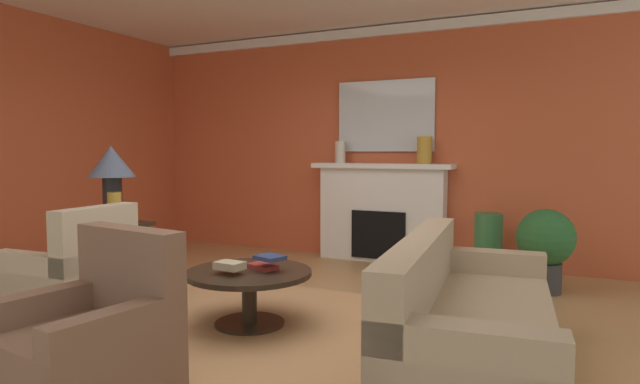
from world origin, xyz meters
The scene contains 21 objects.
ground_plane centered at (0.00, 0.00, 0.00)m, with size 8.78×8.78×0.00m, color tan.
wall_fireplace centered at (0.00, 2.91, 1.49)m, with size 7.36×0.12×2.99m, color #C65633.
wall_window centered at (-3.44, 0.30, 1.49)m, with size 0.12×6.30×2.99m, color #C65633.
crown_moulding centered at (0.00, 2.83, 2.91)m, with size 7.36×0.08×0.12m, color white.
area_rug centered at (-0.08, -0.14, 0.01)m, with size 3.77×2.45×0.01m, color tan.
fireplace centered at (0.07, 2.70, 0.59)m, with size 1.80×0.35×1.24m.
mantel_mirror centered at (0.07, 2.82, 1.84)m, with size 1.26×0.04×0.90m, color silver.
sofa centered at (1.67, -0.33, 0.30)m, with size 1.09×2.17×0.85m.
armchair_near_window centered at (-1.54, -0.59, 0.31)m, with size 0.84×0.84×0.95m.
armchair_facing_fireplace centered at (-0.17, -1.62, 0.31)m, with size 0.91×0.91×0.95m.
coffee_table centered at (-0.08, -0.14, 0.34)m, with size 1.00×1.00×0.45m.
side_table centered at (-1.78, 0.09, 0.40)m, with size 0.56×0.56×0.70m.
table_lamp centered at (-1.78, 0.09, 1.22)m, with size 0.44×0.44×0.75m.
vase_mantel_right centered at (0.62, 2.65, 1.41)m, with size 0.18×0.18×0.33m, color #B7892D.
vase_on_side_table centered at (-1.63, -0.03, 0.86)m, with size 0.13×0.13×0.32m, color #B7892D.
vase_mantel_left centered at (-0.48, 2.65, 1.38)m, with size 0.13×0.13×0.28m, color beige.
vase_tall_corner centered at (1.42, 2.40, 0.35)m, with size 0.30×0.30×0.71m, color #33703D.
book_red_cover centered at (-0.01, -0.05, 0.47)m, with size 0.24×0.15×0.04m, color maroon.
book_art_folio centered at (-0.14, -0.31, 0.52)m, with size 0.22×0.15×0.06m, color tan.
book_small_novel centered at (0.09, -0.11, 0.56)m, with size 0.21×0.18×0.03m, color navy.
potted_plant centered at (2.02, 1.95, 0.49)m, with size 0.56×0.56×0.83m.
Camera 1 is at (2.22, -3.66, 1.40)m, focal length 29.77 mm.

